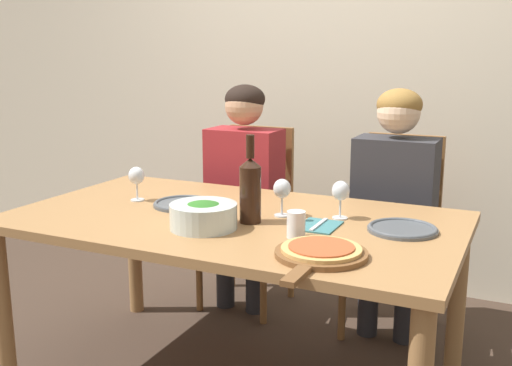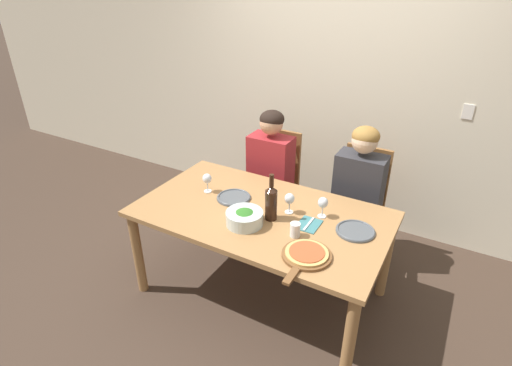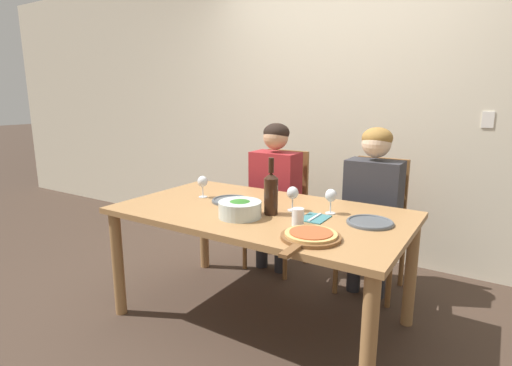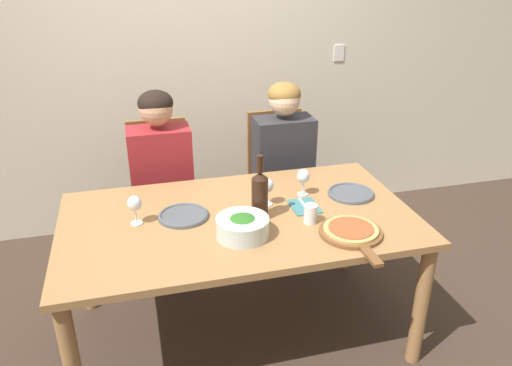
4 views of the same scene
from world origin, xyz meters
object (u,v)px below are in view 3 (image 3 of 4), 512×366
Objects in this scene: wine_glass_right at (331,197)px; person_man at (372,196)px; fork_on_napkin at (315,218)px; wine_bottle at (271,192)px; water_tumbler at (298,217)px; person_woman at (274,183)px; chair_left at (281,206)px; chair_right at (375,221)px; wine_glass_centre at (293,194)px; broccoli_bowl at (240,209)px; pizza_on_board at (310,236)px; dinner_plate_left at (231,200)px; wine_glass_left at (203,183)px; dinner_plate_right at (370,222)px.

person_man is at bearing 82.14° from wine_glass_right.
wine_glass_right is 0.18m from fork_on_napkin.
wine_bottle is 0.27m from water_tumbler.
person_woman is 0.93m from wine_glass_right.
wine_glass_right is at bearing 33.52° from wine_bottle.
person_man reaches higher than fork_on_napkin.
water_tumbler is 0.53× the size of fork_on_napkin.
chair_left is 1.11m from fork_on_napkin.
chair_right is 0.88m from fork_on_napkin.
chair_left reaches higher than water_tumbler.
wine_glass_centre reaches higher than fork_on_napkin.
pizza_on_board is at bearing -13.65° from broccoli_bowl.
chair_left reaches higher than broccoli_bowl.
fork_on_napkin is (0.62, -0.05, -0.01)m from dinner_plate_left.
fork_on_napkin is (-0.12, -0.85, 0.23)m from chair_right.
pizza_on_board is at bearing -90.08° from person_man.
person_woman is 0.98m from broccoli_bowl.
pizza_on_board is at bearing -20.47° from wine_glass_left.
wine_bottle is at bearing -115.63° from person_man.
dinner_plate_right is (0.92, 0.02, 0.00)m from dinner_plate_left.
dinner_plate_right reaches higher than fork_on_napkin.
chair_right is at bearing 83.44° from wine_glass_right.
chair_left is at bearing 77.63° from wine_glass_left.
wine_glass_centre is at bearing -111.41° from chair_right.
wine_glass_centre is at bearing 60.64° from wine_bottle.
wine_glass_left is at bearing -173.75° from wine_glass_right.
person_woman is at bearing 75.59° from wine_glass_left.
wine_glass_right reaches higher than pizza_on_board.
chair_right reaches higher than water_tumbler.
water_tumbler is (0.15, -0.24, -0.06)m from wine_glass_centre.
broccoli_bowl is 1.39× the size of fork_on_napkin.
person_man is at bearing 42.32° from dinner_plate_left.
chair_left is 6.43× the size of wine_glass_right.
wine_glass_left is (-0.97, -0.69, 0.11)m from person_man.
wine_bottle reaches higher than chair_right.
person_man is 0.73m from wine_glass_centre.
broccoli_bowl is at bearing -157.87° from dinner_plate_right.
person_man is 1.20m from wine_glass_left.
pizza_on_board is at bearing -69.83° from fork_on_napkin.
wine_glass_centre is (0.07, 0.13, -0.03)m from wine_bottle.
dinner_plate_left is at bearing -178.62° from dinner_plate_right.
wine_glass_left is at bearing -144.82° from person_man.
fork_on_napkin is at bearing -51.28° from chair_left.
water_tumbler is (-0.07, -0.30, -0.06)m from wine_glass_right.
water_tumbler is at bearing -57.06° from wine_glass_centre.
water_tumbler is (-0.15, -1.01, 0.27)m from chair_right.
wine_glass_left is 0.90m from wine_glass_right.
wine_glass_centre is at bearing 122.94° from water_tumbler.
person_woman reaches higher than broccoli_bowl.
wine_glass_centre is (0.44, 0.03, 0.10)m from dinner_plate_left.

